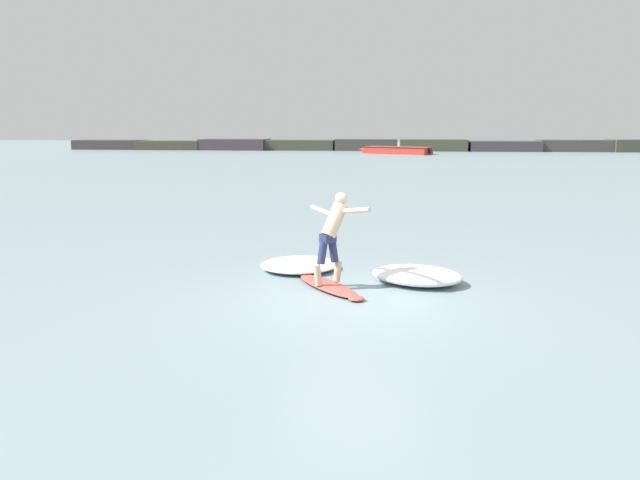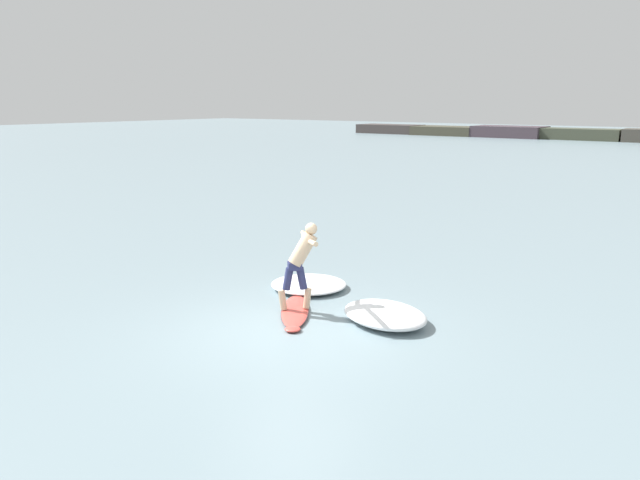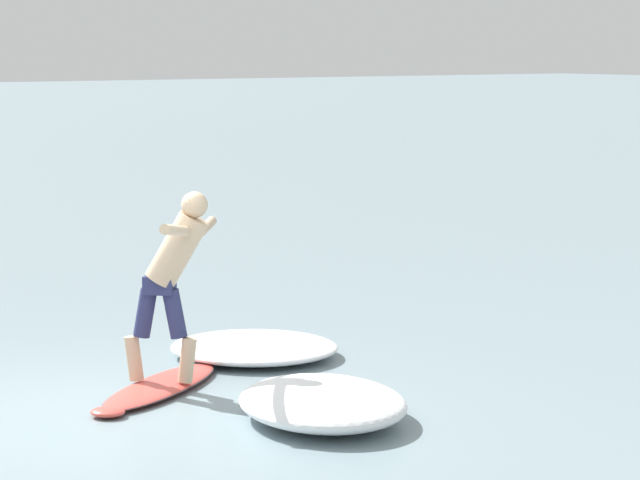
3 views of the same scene
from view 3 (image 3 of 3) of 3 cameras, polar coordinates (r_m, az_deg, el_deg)
The scene contains 5 objects.
ground_plane at distance 12.71m, azimuth -8.05°, elevation -6.57°, with size 200.00×200.00×0.00m, color gray.
surfboard at distance 13.48m, azimuth -6.08°, elevation -5.53°, with size 1.60×1.97×0.22m.
surfer at distance 13.29m, azimuth -5.52°, elevation -1.09°, with size 1.25×1.20×1.70m.
wave_foam_at_tail at distance 14.85m, azimuth -2.50°, elevation -4.06°, with size 2.21×2.18×0.20m.
wave_foam_at_nose at distance 12.39m, azimuth 0.09°, elevation -6.14°, with size 2.12×1.86×0.30m.
Camera 3 is at (11.07, -5.44, 3.06)m, focal length 85.00 mm.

